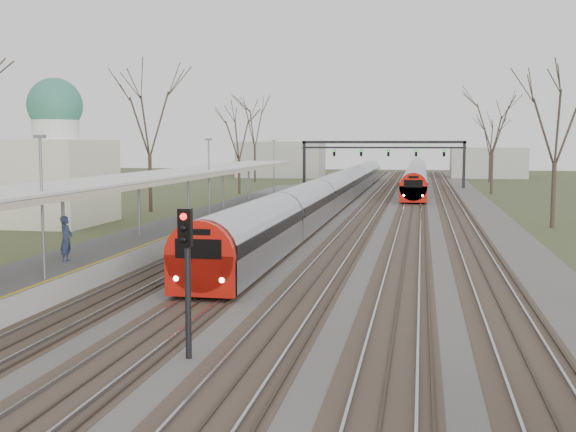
# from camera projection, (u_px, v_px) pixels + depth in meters

# --- Properties ---
(track_bed) EXTENTS (24.00, 160.00, 0.22)m
(track_bed) POSITION_uv_depth(u_px,v_px,m) (364.00, 208.00, 64.02)
(track_bed) COLOR #474442
(track_bed) RESTS_ON ground
(platform) EXTENTS (3.50, 69.00, 1.00)m
(platform) POSITION_uv_depth(u_px,v_px,m) (205.00, 222.00, 48.54)
(platform) COLOR #9E9B93
(platform) RESTS_ON ground
(canopy) EXTENTS (4.10, 50.00, 3.11)m
(canopy) POSITION_uv_depth(u_px,v_px,m) (183.00, 174.00, 43.78)
(canopy) COLOR slate
(canopy) RESTS_ON platform
(dome_building) EXTENTS (10.00, 8.00, 10.30)m
(dome_building) POSITION_uv_depth(u_px,v_px,m) (35.00, 172.00, 51.00)
(dome_building) COLOR beige
(dome_building) RESTS_ON ground
(signal_gantry) EXTENTS (21.00, 0.59, 6.08)m
(signal_gantry) POSITION_uv_depth(u_px,v_px,m) (383.00, 150.00, 92.86)
(signal_gantry) COLOR black
(signal_gantry) RESTS_ON ground
(tree_west_far) EXTENTS (5.50, 5.50, 11.33)m
(tree_west_far) POSITION_uv_depth(u_px,v_px,m) (149.00, 116.00, 59.50)
(tree_west_far) COLOR #2D231C
(tree_west_far) RESTS_ON ground
(tree_east_far) EXTENTS (5.00, 5.00, 10.30)m
(tree_east_far) POSITION_uv_depth(u_px,v_px,m) (556.00, 120.00, 48.08)
(tree_east_far) COLOR #2D231C
(tree_east_far) RESTS_ON ground
(train_near) EXTENTS (2.62, 90.21, 3.05)m
(train_near) POSITION_uv_depth(u_px,v_px,m) (340.00, 188.00, 69.50)
(train_near) COLOR #B0B3BB
(train_near) RESTS_ON ground
(train_far) EXTENTS (2.62, 75.21, 3.05)m
(train_far) POSITION_uv_depth(u_px,v_px,m) (416.00, 173.00, 103.04)
(train_far) COLOR #B0B3BB
(train_far) RESTS_ON ground
(passenger) EXTENTS (0.51, 0.72, 1.87)m
(passenger) POSITION_uv_depth(u_px,v_px,m) (66.00, 239.00, 28.95)
(passenger) COLOR #27334D
(passenger) RESTS_ON platform
(signal_post) EXTENTS (0.35, 0.45, 4.10)m
(signal_post) POSITION_uv_depth(u_px,v_px,m) (187.00, 261.00, 18.76)
(signal_post) COLOR black
(signal_post) RESTS_ON ground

